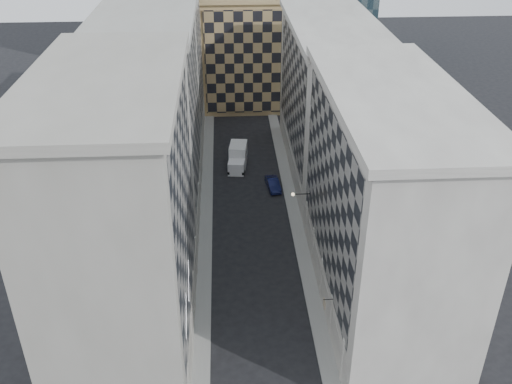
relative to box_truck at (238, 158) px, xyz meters
name	(u,v)px	position (x,y,z in m)	size (l,w,h in m)	color
sidewalk_west	(206,216)	(-4.17, -12.82, -1.25)	(1.50, 100.00, 0.15)	gray
sidewalk_east	(294,213)	(6.33, -12.82, -1.25)	(1.50, 100.00, 0.15)	gray
bldg_left_a	(124,221)	(-9.80, -31.82, 10.50)	(10.80, 22.80, 23.70)	gray
bldg_left_b	(152,119)	(-9.80, -9.82, 10.00)	(10.80, 22.80, 22.70)	gray
bldg_left_c	(167,64)	(-9.80, 12.18, 9.50)	(10.80, 22.80, 21.70)	gray
bldg_right_a	(382,203)	(11.96, -27.82, 9.00)	(10.80, 26.80, 20.70)	#A6A098
bldg_right_b	(329,99)	(11.98, -0.82, 8.53)	(10.80, 28.80, 19.70)	#A6A098
tan_block	(251,48)	(3.08, 25.08, 8.11)	(16.80, 14.80, 18.80)	tan
flagpoles_left	(187,298)	(-4.82, -36.82, 6.68)	(0.10, 6.33, 2.33)	gray
bracket_lamp	(295,194)	(5.46, -18.82, 4.88)	(1.98, 0.36, 0.36)	black
box_truck	(238,158)	(0.00, 0.00, 0.00)	(2.92, 5.77, 3.03)	white
dark_car	(273,184)	(4.32, -6.52, -0.65)	(1.43, 4.10, 1.35)	#10153D
shop_sign	(325,303)	(6.40, -33.30, 2.51)	(0.89, 0.78, 0.87)	black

